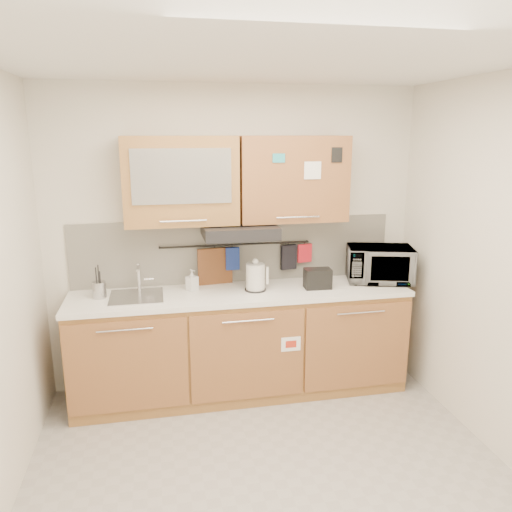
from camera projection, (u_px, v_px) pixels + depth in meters
name	position (u px, v px, depth m)	size (l,w,h in m)	color
floor	(273.00, 481.00, 3.24)	(3.20, 3.20, 0.00)	#9E9993
ceiling	(277.00, 55.00, 2.62)	(3.20, 3.20, 0.00)	white
wall_back	(235.00, 239.00, 4.36)	(3.20, 3.20, 0.00)	silver
base_cabinet	(241.00, 348.00, 4.28)	(2.80, 0.64, 0.88)	#AC7C3D
countertop	(241.00, 293.00, 4.16)	(2.82, 0.62, 0.04)	white
backsplash	(235.00, 250.00, 4.37)	(2.80, 0.02, 0.56)	silver
upper_cabinets	(237.00, 180.00, 4.06)	(1.82, 0.37, 0.70)	#AC7C3D
range_hood	(239.00, 231.00, 4.09)	(0.60, 0.46, 0.10)	black
sink	(137.00, 296.00, 4.01)	(0.42, 0.40, 0.26)	silver
utensil_rail	(236.00, 245.00, 4.32)	(0.02, 0.02, 1.30)	black
utensil_crock	(99.00, 289.00, 3.97)	(0.14, 0.14, 0.27)	#A9A9AE
kettle	(256.00, 278.00, 4.15)	(0.20, 0.18, 0.28)	silver
toaster	(318.00, 278.00, 4.21)	(0.23, 0.14, 0.17)	black
microwave	(379.00, 264.00, 4.40)	(0.56, 0.38, 0.31)	#999999
soap_bottle	(192.00, 280.00, 4.15)	(0.08, 0.08, 0.18)	#999999
cutting_board	(215.00, 269.00, 4.32)	(0.30, 0.02, 0.37)	brown
oven_mitt	(232.00, 259.00, 4.33)	(0.12, 0.03, 0.20)	navy
dark_pouch	(289.00, 257.00, 4.43)	(0.14, 0.04, 0.22)	black
pot_holder	(305.00, 253.00, 4.45)	(0.13, 0.02, 0.16)	red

